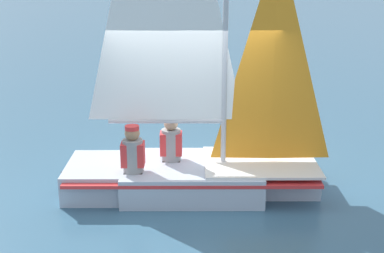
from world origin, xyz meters
TOP-DOWN VIEW (x-y plane):
  - ground_plane at (0.00, 0.00)m, footprint 260.00×260.00m
  - sailboat_main at (-0.01, 0.02)m, footprint 2.50×4.06m
  - sailor_helm at (0.07, 0.36)m, footprint 0.37×0.40m
  - sailor_crew at (-0.56, 0.74)m, footprint 0.37×0.40m

SIDE VIEW (x-z plane):
  - ground_plane at x=0.00m, z-range 0.00..0.00m
  - sailor_helm at x=0.07m, z-range 0.05..1.21m
  - sailor_crew at x=-0.56m, z-range 0.05..1.21m
  - sailboat_main at x=-0.01m, z-range -2.26..3.92m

